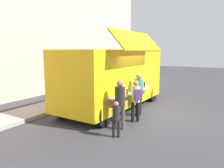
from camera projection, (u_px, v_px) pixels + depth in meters
ground_plane at (155, 117)px, 8.96m from camera, size 60.00×60.00×0.00m
curb_strip at (1, 121)px, 8.16m from camera, size 28.00×1.60×0.15m
food_truck_main at (114, 77)px, 10.06m from camera, size 6.16×3.20×3.49m
trash_bin at (112, 84)px, 14.62m from camera, size 0.60×0.60×0.97m
customer_front_ordering at (139, 91)px, 8.94m from camera, size 0.37×0.37×1.80m
customer_mid_with_backpack at (136, 97)px, 8.13m from camera, size 0.50×0.50×1.61m
customer_rear_waiting at (119, 100)px, 7.37m from camera, size 0.40×0.56×1.73m
child_near_queue at (116, 116)px, 6.72m from camera, size 0.24×0.24×1.16m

